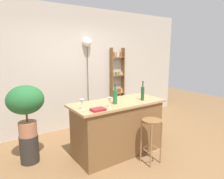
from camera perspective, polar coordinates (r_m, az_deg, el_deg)
name	(u,v)px	position (r m, az deg, el deg)	size (l,w,h in m)	color
ground	(128,159)	(3.66, 4.44, -18.90)	(12.00, 12.00, 0.00)	brown
back_wall	(77,69)	(4.87, -9.86, 5.82)	(6.40, 0.10, 2.80)	#BCB2A3
kitchen_counter	(118,127)	(3.67, 1.58, -10.58)	(1.66, 0.73, 0.94)	brown
bar_stool	(151,131)	(3.39, 11.03, -11.51)	(0.32, 0.32, 0.73)	#997047
spice_shelf	(117,83)	(5.34, 1.51, 1.83)	(0.39, 0.13, 1.89)	brown
plant_stool	(29,149)	(3.72, -22.20, -15.18)	(0.30, 0.30, 0.46)	#2D2823
potted_plant	(26,103)	(3.47, -23.11, -3.61)	(0.57, 0.52, 0.83)	#A86B4C
bottle_spirits_clear	(143,93)	(3.65, 8.60, -1.00)	(0.06, 0.06, 0.35)	#194C23
bottle_sauce_amber	(115,97)	(3.37, 0.87, -2.00)	(0.08, 0.08, 0.33)	#236638
wine_glass_left	(82,102)	(3.08, -8.45, -3.52)	(0.07, 0.07, 0.16)	silver
wine_glass_center	(110,100)	(3.16, -0.69, -3.02)	(0.07, 0.07, 0.16)	silver
cookbook	(98,110)	(3.02, -3.96, -5.63)	(0.21, 0.15, 0.04)	maroon
pendant_globe_light	(87,44)	(4.85, -7.01, 12.71)	(0.21, 0.21, 2.11)	black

